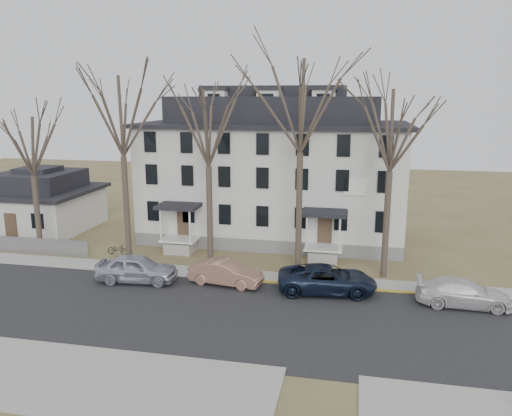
% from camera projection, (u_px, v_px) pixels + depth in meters
% --- Properties ---
extents(ground, '(120.00, 120.00, 0.00)m').
position_uv_depth(ground, '(252.00, 337.00, 23.83)').
color(ground, olive).
rests_on(ground, ground).
extents(main_road, '(120.00, 10.00, 0.04)m').
position_uv_depth(main_road, '(260.00, 319.00, 25.74)').
color(main_road, '#27272A').
rests_on(main_road, ground).
extents(far_sidewalk, '(120.00, 2.00, 0.08)m').
position_uv_depth(far_sidewalk, '(279.00, 279.00, 31.48)').
color(far_sidewalk, '#A09F97').
rests_on(far_sidewalk, ground).
extents(near_sidewalk_left, '(20.00, 5.00, 0.08)m').
position_uv_depth(near_sidewalk_left, '(38.00, 375.00, 20.61)').
color(near_sidewalk_left, '#A09F97').
rests_on(near_sidewalk_left, ground).
extents(yellow_curb, '(14.00, 0.25, 0.06)m').
position_uv_depth(yellow_curb, '(359.00, 290.00, 29.64)').
color(yellow_curb, gold).
rests_on(yellow_curb, ground).
extents(boarding_house, '(20.80, 12.36, 12.05)m').
position_uv_depth(boarding_house, '(274.00, 171.00, 40.20)').
color(boarding_house, slate).
rests_on(boarding_house, ground).
extents(small_house, '(8.70, 8.70, 5.00)m').
position_uv_depth(small_house, '(41.00, 203.00, 42.93)').
color(small_house, silver).
rests_on(small_house, ground).
extents(fence, '(14.00, 0.06, 1.20)m').
position_uv_depth(fence, '(3.00, 251.00, 37.02)').
color(fence, gray).
rests_on(fence, ground).
extents(tree_far_left, '(8.40, 8.40, 13.72)m').
position_uv_depth(tree_far_left, '(121.00, 110.00, 33.08)').
color(tree_far_left, '#473B31').
rests_on(tree_far_left, ground).
extents(tree_mid_left, '(7.80, 7.80, 12.74)m').
position_uv_depth(tree_mid_left, '(208.00, 123.00, 32.07)').
color(tree_mid_left, '#473B31').
rests_on(tree_mid_left, ground).
extents(tree_center, '(9.00, 9.00, 14.70)m').
position_uv_depth(tree_center, '(301.00, 99.00, 30.57)').
color(tree_center, '#473B31').
rests_on(tree_center, ground).
extents(tree_mid_right, '(7.80, 7.80, 12.74)m').
position_uv_depth(tree_mid_right, '(392.00, 125.00, 29.82)').
color(tree_mid_right, '#473B31').
rests_on(tree_mid_right, ground).
extents(tree_bungalow, '(6.60, 6.60, 10.78)m').
position_uv_depth(tree_bungalow, '(30.00, 142.00, 34.94)').
color(tree_bungalow, '#473B31').
rests_on(tree_bungalow, ground).
extents(car_silver, '(5.16, 2.44, 1.70)m').
position_uv_depth(car_silver, '(137.00, 269.00, 30.75)').
color(car_silver, '#B2B6C5').
rests_on(car_silver, ground).
extents(car_tan, '(4.66, 2.17, 1.48)m').
position_uv_depth(car_tan, '(226.00, 273.00, 30.33)').
color(car_tan, '#9C6F5A').
rests_on(car_tan, ground).
extents(car_navy, '(5.98, 3.26, 1.59)m').
position_uv_depth(car_navy, '(327.00, 280.00, 29.10)').
color(car_navy, '#141D31').
rests_on(car_navy, ground).
extents(car_white, '(5.02, 2.09, 1.45)m').
position_uv_depth(car_white, '(463.00, 294.00, 27.23)').
color(car_white, silver).
rests_on(car_white, ground).
extents(bicycle_left, '(1.59, 0.63, 0.82)m').
position_uv_depth(bicycle_left, '(117.00, 250.00, 36.05)').
color(bicycle_left, black).
rests_on(bicycle_left, ground).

